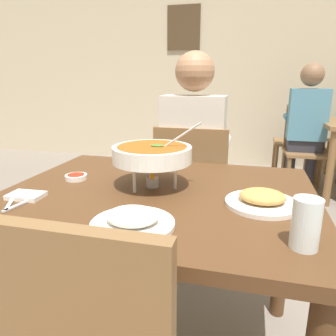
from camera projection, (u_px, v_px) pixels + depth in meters
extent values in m
cube|color=beige|center=(231.00, 52.00, 4.22)|extent=(10.00, 0.10, 3.00)
cube|color=#4C3823|center=(184.00, 28.00, 4.23)|extent=(0.44, 0.03, 0.56)
cube|color=#51331C|center=(158.00, 196.00, 1.19)|extent=(1.14, 0.92, 0.04)
cylinder|color=#51331C|center=(91.00, 227.00, 1.79)|extent=(0.07, 0.07, 0.72)
cylinder|color=#51331C|center=(283.00, 251.00, 1.54)|extent=(0.07, 0.07, 0.72)
cube|color=brown|center=(195.00, 195.00, 2.06)|extent=(0.44, 0.44, 0.03)
cube|color=brown|center=(190.00, 168.00, 1.81)|extent=(0.42, 0.04, 0.45)
cylinder|color=brown|center=(225.00, 218.00, 2.25)|extent=(0.04, 0.04, 0.42)
cylinder|color=brown|center=(173.00, 213.00, 2.34)|extent=(0.04, 0.04, 0.42)
cylinder|color=brown|center=(220.00, 245.00, 1.89)|extent=(0.04, 0.04, 0.42)
cylinder|color=brown|center=(159.00, 237.00, 1.99)|extent=(0.04, 0.04, 0.42)
cylinder|color=#2D2D38|center=(210.00, 225.00, 2.11)|extent=(0.10, 0.10, 0.45)
cylinder|color=#2D2D38|center=(180.00, 222.00, 2.16)|extent=(0.10, 0.10, 0.45)
cube|color=#2D2D38|center=(195.00, 185.00, 2.02)|extent=(0.32, 0.32, 0.12)
cube|color=beige|center=(193.00, 139.00, 1.86)|extent=(0.36, 0.20, 0.50)
sphere|color=#A57756|center=(195.00, 71.00, 1.76)|extent=(0.22, 0.22, 0.22)
cylinder|color=beige|center=(224.00, 143.00, 2.02)|extent=(0.08, 0.28, 0.08)
cylinder|color=beige|center=(175.00, 140.00, 2.10)|extent=(0.08, 0.28, 0.08)
cube|color=brown|center=(73.00, 330.00, 0.64)|extent=(0.42, 0.04, 0.45)
cylinder|color=silver|center=(175.00, 176.00, 1.20)|extent=(0.01, 0.01, 0.10)
cylinder|color=silver|center=(148.00, 168.00, 1.31)|extent=(0.01, 0.01, 0.10)
cylinder|color=silver|center=(134.00, 179.00, 1.16)|extent=(0.01, 0.01, 0.10)
torus|color=silver|center=(152.00, 162.00, 1.21)|extent=(0.21, 0.21, 0.01)
cylinder|color=#B2B2B7|center=(153.00, 182.00, 1.23)|extent=(0.05, 0.05, 0.04)
cone|color=orange|center=(152.00, 174.00, 1.22)|extent=(0.02, 0.02, 0.04)
cylinder|color=white|center=(152.00, 154.00, 1.20)|extent=(0.30, 0.30, 0.06)
cylinder|color=#B75119|center=(152.00, 148.00, 1.20)|extent=(0.26, 0.26, 0.01)
ellipsoid|color=#388433|center=(157.00, 146.00, 1.19)|extent=(0.05, 0.03, 0.01)
cylinder|color=silver|center=(177.00, 139.00, 1.18)|extent=(0.18, 0.01, 0.13)
cylinder|color=white|center=(133.00, 224.00, 0.90)|extent=(0.24, 0.24, 0.01)
ellipsoid|color=white|center=(132.00, 216.00, 0.89)|extent=(0.15, 0.13, 0.04)
cylinder|color=white|center=(262.00, 203.00, 1.05)|extent=(0.24, 0.24, 0.01)
ellipsoid|color=tan|center=(262.00, 196.00, 1.04)|extent=(0.15, 0.13, 0.04)
cylinder|color=white|center=(76.00, 177.00, 1.33)|extent=(0.09, 0.09, 0.02)
cylinder|color=maroon|center=(76.00, 175.00, 1.32)|extent=(0.07, 0.07, 0.01)
cube|color=white|center=(26.00, 196.00, 1.12)|extent=(0.12, 0.08, 0.02)
cube|color=silver|center=(11.00, 201.00, 1.08)|extent=(0.09, 0.16, 0.01)
cube|color=silver|center=(24.00, 203.00, 1.07)|extent=(0.04, 0.17, 0.01)
cylinder|color=silver|center=(306.00, 224.00, 0.77)|extent=(0.07, 0.07, 0.13)
cylinder|color=gold|center=(305.00, 231.00, 0.78)|extent=(0.06, 0.06, 0.08)
cylinder|color=brown|center=(330.00, 169.00, 2.93)|extent=(0.07, 0.07, 0.72)
cylinder|color=brown|center=(317.00, 153.00, 3.57)|extent=(0.07, 0.07, 0.72)
cube|color=brown|center=(307.00, 153.00, 3.25)|extent=(0.46, 0.46, 0.03)
cube|color=brown|center=(306.00, 126.00, 3.37)|extent=(0.42, 0.06, 0.45)
cylinder|color=brown|center=(288.00, 178.00, 3.17)|extent=(0.04, 0.04, 0.42)
cylinder|color=brown|center=(329.00, 180.00, 3.09)|extent=(0.04, 0.04, 0.42)
cylinder|color=brown|center=(283.00, 168.00, 3.53)|extent=(0.04, 0.04, 0.42)
cylinder|color=brown|center=(320.00, 170.00, 3.45)|extent=(0.04, 0.04, 0.42)
cylinder|color=brown|center=(327.00, 158.00, 3.98)|extent=(0.04, 0.04, 0.42)
cube|color=brown|center=(293.00, 142.00, 3.77)|extent=(0.44, 0.44, 0.03)
cube|color=brown|center=(314.00, 123.00, 3.66)|extent=(0.04, 0.42, 0.45)
cylinder|color=brown|center=(274.00, 156.00, 4.06)|extent=(0.04, 0.04, 0.42)
cylinder|color=brown|center=(276.00, 164.00, 3.70)|extent=(0.04, 0.04, 0.42)
cylinder|color=brown|center=(306.00, 158.00, 3.96)|extent=(0.04, 0.04, 0.42)
cylinder|color=brown|center=(311.00, 166.00, 3.61)|extent=(0.04, 0.04, 0.42)
cylinder|color=#2D2D38|center=(309.00, 170.00, 3.40)|extent=(0.10, 0.10, 0.45)
cylinder|color=#2D2D38|center=(290.00, 169.00, 3.44)|extent=(0.10, 0.10, 0.45)
cube|color=#2D2D38|center=(303.00, 144.00, 3.31)|extent=(0.32, 0.32, 0.12)
cube|color=teal|center=(308.00, 115.00, 3.15)|extent=(0.36, 0.20, 0.50)
sphere|color=#846047|center=(312.00, 75.00, 3.04)|extent=(0.22, 0.22, 0.22)
cylinder|color=teal|center=(321.00, 118.00, 3.31)|extent=(0.08, 0.28, 0.08)
cylinder|color=teal|center=(288.00, 117.00, 3.39)|extent=(0.08, 0.28, 0.08)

